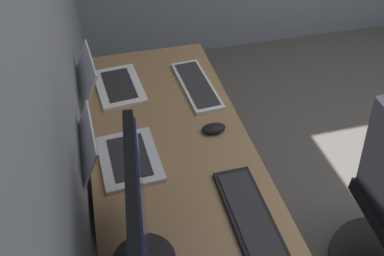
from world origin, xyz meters
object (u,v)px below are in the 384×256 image
object	(u,v)px
monitor_primary	(138,217)
mouse_main	(214,128)
laptop_left	(112,154)
drawer_pedestal	(175,229)
laptop_leftmost	(106,82)
keyboard_main	(250,215)
keyboard_spare	(197,85)

from	to	relation	value
monitor_primary	mouse_main	world-z (taller)	monitor_primary
laptop_left	mouse_main	size ratio (longest dim) A/B	3.24
drawer_pedestal	monitor_primary	xyz separation A→B (m)	(-0.34, 0.16, 0.62)
monitor_primary	laptop_left	xyz separation A→B (m)	(0.45, 0.05, -0.19)
monitor_primary	drawer_pedestal	bearing A→B (deg)	-25.01
drawer_pedestal	mouse_main	world-z (taller)	mouse_main
drawer_pedestal	laptop_leftmost	xyz separation A→B (m)	(0.60, 0.19, 0.43)
laptop_leftmost	mouse_main	bearing A→B (deg)	-134.99
laptop_leftmost	laptop_left	bearing A→B (deg)	177.66
keyboard_main	laptop_leftmost	bearing A→B (deg)	25.27
laptop_leftmost	laptop_left	distance (m)	0.49
drawer_pedestal	mouse_main	xyz separation A→B (m)	(0.19, -0.22, 0.40)
keyboard_main	laptop_left	bearing A→B (deg)	49.10
keyboard_main	mouse_main	bearing A→B (deg)	-0.73
keyboard_main	mouse_main	world-z (taller)	mouse_main
laptop_leftmost	keyboard_spare	size ratio (longest dim) A/B	0.82
laptop_left	keyboard_spare	distance (m)	0.61
monitor_primary	keyboard_spare	bearing A→B (deg)	-24.61
keyboard_main	keyboard_spare	bearing A→B (deg)	-1.26
mouse_main	keyboard_main	bearing A→B (deg)	179.27
keyboard_spare	monitor_primary	bearing A→B (deg)	155.39
laptop_leftmost	keyboard_spare	xyz separation A→B (m)	(-0.09, -0.43, -0.04)
drawer_pedestal	keyboard_spare	size ratio (longest dim) A/B	1.62
drawer_pedestal	monitor_primary	size ratio (longest dim) A/B	1.37
drawer_pedestal	laptop_leftmost	distance (m)	0.76
monitor_primary	laptop_leftmost	size ratio (longest dim) A/B	1.44
keyboard_main	keyboard_spare	xyz separation A→B (m)	(0.78, -0.02, 0.00)
keyboard_spare	mouse_main	size ratio (longest dim) A/B	4.11
laptop_leftmost	mouse_main	xyz separation A→B (m)	(-0.41, -0.41, -0.03)
laptop_left	keyboard_main	xyz separation A→B (m)	(-0.37, -0.43, -0.04)
keyboard_spare	keyboard_main	bearing A→B (deg)	178.74
laptop_left	mouse_main	xyz separation A→B (m)	(0.08, -0.43, -0.03)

